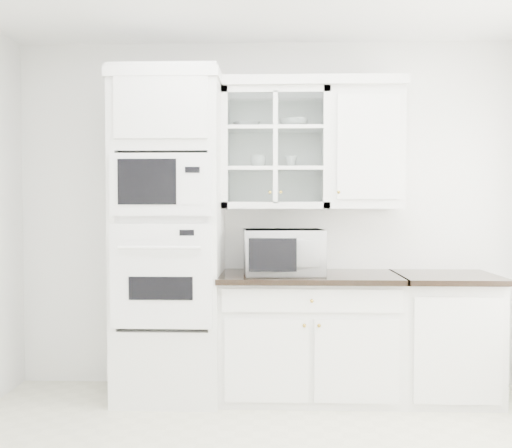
{
  "coord_description": "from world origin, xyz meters",
  "views": [
    {
      "loc": [
        0.03,
        -2.76,
        1.43
      ],
      "look_at": [
        -0.1,
        1.05,
        1.3
      ],
      "focal_mm": 40.0,
      "sensor_mm": 36.0,
      "label": 1
    }
  ],
  "objects": [
    {
      "name": "room_shell",
      "position": [
        0.0,
        0.43,
        1.78
      ],
      "size": [
        4.0,
        3.5,
        2.7
      ],
      "color": "white",
      "rests_on": "ground"
    },
    {
      "name": "oven_column",
      "position": [
        -0.75,
        1.42,
        1.2
      ],
      "size": [
        0.76,
        0.68,
        2.4
      ],
      "color": "white",
      "rests_on": "ground"
    },
    {
      "name": "base_cabinet_run",
      "position": [
        0.28,
        1.45,
        0.46
      ],
      "size": [
        1.32,
        0.67,
        0.92
      ],
      "color": "white",
      "rests_on": "ground"
    },
    {
      "name": "extra_base_cabinet",
      "position": [
        1.28,
        1.45,
        0.46
      ],
      "size": [
        0.72,
        0.67,
        0.92
      ],
      "color": "white",
      "rests_on": "ground"
    },
    {
      "name": "upper_cabinet_glass",
      "position": [
        0.03,
        1.58,
        1.85
      ],
      "size": [
        0.8,
        0.33,
        0.9
      ],
      "color": "white",
      "rests_on": "room_shell"
    },
    {
      "name": "upper_cabinet_solid",
      "position": [
        0.71,
        1.58,
        1.85
      ],
      "size": [
        0.55,
        0.33,
        0.9
      ],
      "primitive_type": "cube",
      "color": "white",
      "rests_on": "room_shell"
    },
    {
      "name": "crown_molding",
      "position": [
        -0.07,
        1.56,
        2.33
      ],
      "size": [
        2.14,
        0.38,
        0.07
      ],
      "primitive_type": "cube",
      "color": "white",
      "rests_on": "room_shell"
    },
    {
      "name": "countertop_microwave",
      "position": [
        0.09,
        1.4,
        1.08
      ],
      "size": [
        0.61,
        0.52,
        0.33
      ],
      "primitive_type": "imported",
      "rotation": [
        0.0,
        0.0,
        3.24
      ],
      "color": "white",
      "rests_on": "base_cabinet_run"
    },
    {
      "name": "bowl_a",
      "position": [
        -0.19,
        1.59,
        2.03
      ],
      "size": [
        0.24,
        0.24,
        0.05
      ],
      "primitive_type": "imported",
      "rotation": [
        0.0,
        0.0,
        0.27
      ],
      "color": "white",
      "rests_on": "upper_cabinet_glass"
    },
    {
      "name": "bowl_b",
      "position": [
        0.17,
        1.58,
        2.04
      ],
      "size": [
        0.25,
        0.25,
        0.07
      ],
      "primitive_type": "imported",
      "rotation": [
        0.0,
        0.0,
        0.23
      ],
      "color": "white",
      "rests_on": "upper_cabinet_glass"
    },
    {
      "name": "cup_a",
      "position": [
        -0.1,
        1.57,
        1.76
      ],
      "size": [
        0.14,
        0.14,
        0.09
      ],
      "primitive_type": "imported",
      "rotation": [
        0.0,
        0.0,
        0.18
      ],
      "color": "white",
      "rests_on": "upper_cabinet_glass"
    },
    {
      "name": "cup_b",
      "position": [
        0.15,
        1.58,
        1.75
      ],
      "size": [
        0.1,
        0.1,
        0.09
      ],
      "primitive_type": "imported",
      "rotation": [
        0.0,
        0.0,
        0.04
      ],
      "color": "white",
      "rests_on": "upper_cabinet_glass"
    }
  ]
}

